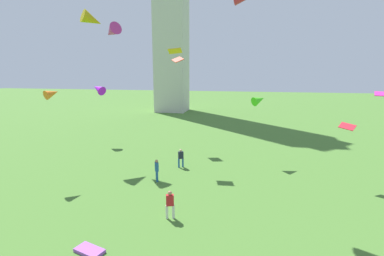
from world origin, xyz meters
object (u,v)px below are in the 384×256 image
(kite_flying_5, at_px, (347,126))
(person_0, at_px, (170,203))
(person_1, at_px, (181,157))
(person_2, at_px, (157,169))
(kite_flying_3, at_px, (98,89))
(kite_flying_9, at_px, (175,51))
(kite_flying_6, at_px, (178,60))
(kite_flying_11, at_px, (259,100))
(kite_flying_4, at_px, (92,20))
(kite_flying_2, at_px, (383,94))
(kite_bundle_0, at_px, (90,251))
(kite_flying_10, at_px, (112,32))
(kite_flying_1, at_px, (52,93))

(kite_flying_5, bearing_deg, person_0, -111.97)
(person_1, height_order, person_2, person_2)
(kite_flying_3, height_order, kite_flying_9, kite_flying_9)
(kite_flying_6, distance_m, kite_flying_11, 10.70)
(person_1, distance_m, person_2, 3.77)
(kite_flying_4, bearing_deg, kite_flying_11, -134.25)
(kite_flying_5, relative_size, kite_flying_9, 1.02)
(kite_flying_5, distance_m, kite_flying_9, 15.89)
(kite_flying_2, xyz_separation_m, kite_flying_5, (0.35, 6.00, -2.95))
(person_2, height_order, kite_flying_5, kite_flying_5)
(person_0, distance_m, kite_flying_4, 20.77)
(kite_flying_3, distance_m, kite_flying_9, 13.13)
(person_1, relative_size, kite_flying_5, 1.35)
(person_0, relative_size, kite_flying_5, 1.38)
(kite_flying_3, distance_m, kite_flying_11, 19.49)
(person_1, bearing_deg, kite_flying_6, 75.60)
(kite_bundle_0, bearing_deg, kite_flying_9, 87.91)
(kite_flying_6, bearing_deg, kite_bundle_0, -32.04)
(kite_flying_3, height_order, kite_flying_5, kite_flying_3)
(person_0, xyz_separation_m, person_2, (-2.67, 5.54, 0.01))
(kite_flying_5, xyz_separation_m, kite_flying_9, (-14.39, 3.11, 5.98))
(kite_flying_5, height_order, kite_bundle_0, kite_flying_5)
(person_1, bearing_deg, kite_bundle_0, -126.56)
(kite_flying_3, height_order, kite_flying_4, kite_flying_4)
(person_0, bearing_deg, kite_bundle_0, -143.86)
(kite_flying_3, distance_m, kite_flying_10, 9.49)
(kite_flying_5, bearing_deg, kite_flying_3, -164.43)
(person_2, distance_m, kite_flying_9, 11.08)
(kite_flying_5, bearing_deg, kite_flying_1, -137.75)
(kite_flying_11, distance_m, kite_bundle_0, 19.60)
(person_0, relative_size, person_2, 0.99)
(person_1, distance_m, kite_flying_10, 13.69)
(kite_flying_1, distance_m, kite_flying_2, 22.72)
(kite_flying_9, bearing_deg, person_2, -97.43)
(kite_flying_1, bearing_deg, person_0, 179.80)
(person_0, relative_size, kite_flying_1, 1.28)
(kite_flying_9, bearing_deg, person_1, -69.53)
(kite_flying_4, relative_size, kite_flying_10, 1.09)
(person_2, xyz_separation_m, kite_flying_11, (8.06, 7.17, 5.03))
(kite_flying_10, distance_m, kite_bundle_0, 20.28)
(kite_flying_5, bearing_deg, person_1, -150.72)
(kite_flying_5, distance_m, kite_flying_6, 18.69)
(kite_flying_2, distance_m, kite_flying_4, 25.62)
(kite_flying_2, bearing_deg, kite_flying_10, 173.82)
(kite_flying_1, bearing_deg, kite_flying_2, -163.87)
(person_2, bearing_deg, kite_flying_11, 107.04)
(person_0, xyz_separation_m, kite_flying_3, (-13.70, 16.62, 5.63))
(kite_flying_1, distance_m, kite_flying_6, 14.38)
(kite_flying_2, relative_size, kite_flying_5, 0.69)
(person_1, xyz_separation_m, kite_flying_4, (-9.67, 2.81, 12.79))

